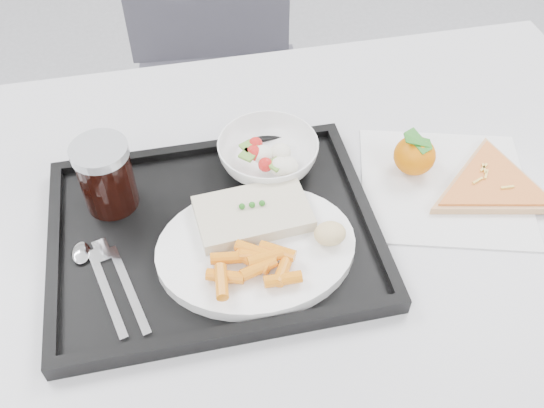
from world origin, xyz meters
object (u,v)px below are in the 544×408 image
(table, at_px, (290,236))
(pizza_slice, at_px, (492,185))
(dinner_plate, at_px, (256,248))
(salad_bowl, at_px, (268,154))
(cola_glass, at_px, (106,175))
(chair, at_px, (216,56))
(tangerine, at_px, (415,155))
(tray, at_px, (214,234))

(table, distance_m, pizza_slice, 0.32)
(table, distance_m, dinner_plate, 0.14)
(dinner_plate, height_order, salad_bowl, salad_bowl)
(table, height_order, pizza_slice, pizza_slice)
(table, xyz_separation_m, cola_glass, (-0.25, 0.05, 0.14))
(cola_glass, relative_size, pizza_slice, 0.38)
(chair, height_order, cola_glass, chair)
(chair, relative_size, dinner_plate, 3.44)
(salad_bowl, relative_size, cola_glass, 1.41)
(table, height_order, tangerine, tangerine)
(table, bearing_deg, chair, 91.54)
(table, xyz_separation_m, dinner_plate, (-0.07, -0.08, 0.09))
(chair, bearing_deg, dinner_plate, -93.46)
(cola_glass, xyz_separation_m, tangerine, (0.46, -0.02, -0.04))
(cola_glass, bearing_deg, tangerine, -2.23)
(chair, xyz_separation_m, tray, (-0.10, -0.75, 0.22))
(tray, xyz_separation_m, dinner_plate, (0.05, -0.05, 0.02))
(tray, relative_size, tangerine, 6.74)
(table, relative_size, salad_bowl, 7.89)
(tangerine, bearing_deg, table, -170.43)
(table, distance_m, salad_bowl, 0.13)
(tangerine, distance_m, pizza_slice, 0.12)
(salad_bowl, distance_m, tangerine, 0.22)
(tray, xyz_separation_m, cola_glass, (-0.14, 0.08, 0.06))
(chair, xyz_separation_m, dinner_plate, (-0.05, -0.80, 0.24))
(dinner_plate, distance_m, salad_bowl, 0.17)
(tray, distance_m, salad_bowl, 0.15)
(cola_glass, bearing_deg, dinner_plate, -35.83)
(chair, xyz_separation_m, pizza_slice, (0.33, -0.75, 0.22))
(tray, relative_size, pizza_slice, 1.60)
(tray, relative_size, salad_bowl, 2.96)
(dinner_plate, relative_size, salad_bowl, 1.78)
(cola_glass, relative_size, tangerine, 1.62)
(tray, xyz_separation_m, tangerine, (0.32, 0.07, 0.03))
(chair, distance_m, tray, 0.79)
(tray, bearing_deg, cola_glass, 147.94)
(dinner_plate, relative_size, cola_glass, 2.50)
(tangerine, bearing_deg, dinner_plate, -156.53)
(chair, distance_m, tangerine, 0.76)
(pizza_slice, bearing_deg, chair, 113.44)
(cola_glass, distance_m, pizza_slice, 0.57)
(salad_bowl, height_order, tangerine, tangerine)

